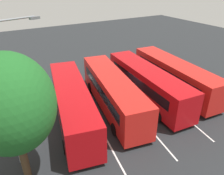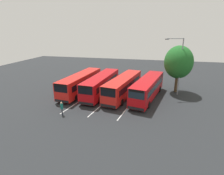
% 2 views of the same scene
% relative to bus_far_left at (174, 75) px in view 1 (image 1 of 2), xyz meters
% --- Properties ---
extents(ground_plane, '(75.43, 75.43, 0.00)m').
position_rel_bus_far_left_xyz_m(ground_plane, '(0.36, 5.53, -1.69)').
color(ground_plane, '#232628').
extents(bus_far_left, '(11.56, 3.44, 3.06)m').
position_rel_bus_far_left_xyz_m(bus_far_left, '(0.00, 0.00, 0.00)').
color(bus_far_left, red).
rests_on(bus_far_left, ground).
extents(bus_center_left, '(11.56, 3.36, 3.06)m').
position_rel_bus_far_left_xyz_m(bus_center_left, '(-0.01, 3.54, 0.00)').
color(bus_center_left, '#B70C11').
rests_on(bus_center_left, ground).
extents(bus_center_right, '(11.63, 4.42, 3.06)m').
position_rel_bus_far_left_xyz_m(bus_center_right, '(0.16, 7.20, 0.00)').
color(bus_center_right, red).
rests_on(bus_center_right, ground).
extents(bus_far_right, '(11.63, 4.70, 3.06)m').
position_rel_bus_far_left_xyz_m(bus_far_right, '(0.14, 10.94, 0.00)').
color(bus_far_right, '#B70C11').
rests_on(bus_far_right, ground).
extents(pedestrian, '(0.44, 0.44, 1.75)m').
position_rel_bus_far_left_xyz_m(pedestrian, '(8.48, 1.08, -0.66)').
color(pedestrian, '#232833').
rests_on(pedestrian, ground).
extents(street_lamp, '(0.94, 2.77, 8.89)m').
position_rel_bus_far_left_xyz_m(street_lamp, '(-2.46, 15.35, 3.41)').
color(street_lamp, gray).
rests_on(street_lamp, ground).
extents(depot_tree, '(5.01, 4.51, 7.70)m').
position_rel_bus_far_left_xyz_m(depot_tree, '(-3.86, 15.43, 3.36)').
color(depot_tree, '#4C3823').
rests_on(depot_tree, ground).
extents(lane_stripe_outer_left, '(15.89, 2.62, 0.01)m').
position_rel_bus_far_left_xyz_m(lane_stripe_outer_left, '(0.36, 1.88, -1.69)').
color(lane_stripe_outer_left, silver).
rests_on(lane_stripe_outer_left, ground).
extents(lane_stripe_inner_left, '(15.89, 2.62, 0.01)m').
position_rel_bus_far_left_xyz_m(lane_stripe_inner_left, '(0.36, 5.53, -1.69)').
color(lane_stripe_inner_left, silver).
rests_on(lane_stripe_inner_left, ground).
extents(lane_stripe_inner_right, '(15.89, 2.62, 0.01)m').
position_rel_bus_far_left_xyz_m(lane_stripe_inner_right, '(0.36, 9.18, -1.69)').
color(lane_stripe_inner_right, silver).
rests_on(lane_stripe_inner_right, ground).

